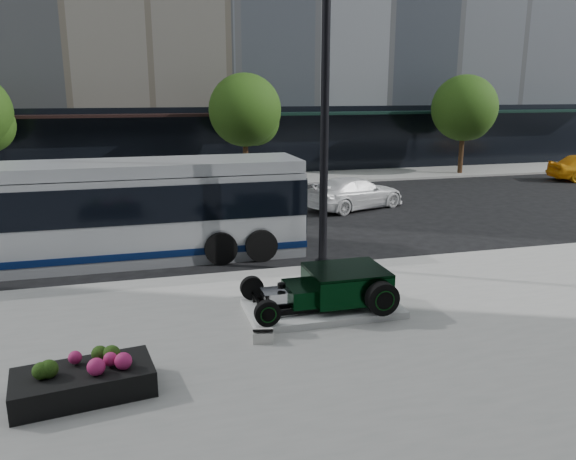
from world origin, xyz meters
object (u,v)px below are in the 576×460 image
object	(u,v)px
lamppost	(324,143)
transit_bus	(98,212)
flower_planter	(84,380)
white_sedan	(355,193)
hot_rod	(337,286)

from	to	relation	value
lamppost	transit_bus	distance (m)	6.92
flower_planter	white_sedan	xyz separation A→B (m)	(10.01, 13.20, 0.29)
lamppost	flower_planter	bearing A→B (deg)	-137.30
white_sedan	hot_rod	bearing A→B (deg)	136.02
lamppost	white_sedan	size ratio (longest dim) A/B	1.62
hot_rod	flower_planter	size ratio (longest dim) A/B	1.39
lamppost	white_sedan	xyz separation A→B (m)	(4.07, 7.71, -2.91)
lamppost	flower_planter	xyz separation A→B (m)	(-5.94, -5.48, -3.20)
lamppost	flower_planter	size ratio (longest dim) A/B	3.23
hot_rod	lamppost	size ratio (longest dim) A/B	0.43
lamppost	transit_bus	world-z (taller)	lamppost
flower_planter	transit_bus	bearing A→B (deg)	90.78
transit_bus	white_sedan	bearing A→B (deg)	26.69
flower_planter	hot_rod	bearing A→B (deg)	24.25
hot_rod	white_sedan	xyz separation A→B (m)	(4.79, 10.85, -0.03)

